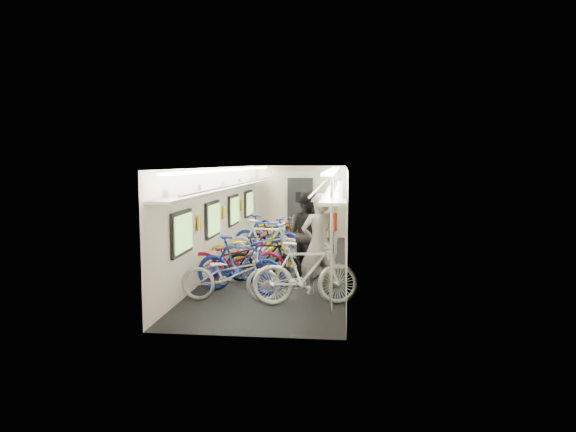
% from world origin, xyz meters
% --- Properties ---
extents(train_car_shell, '(10.00, 10.00, 10.00)m').
position_xyz_m(train_car_shell, '(-0.36, 0.71, 1.66)').
color(train_car_shell, black).
rests_on(train_car_shell, ground).
extents(bicycle_0, '(1.82, 0.65, 0.95)m').
position_xyz_m(bicycle_0, '(-0.59, -3.12, 0.48)').
color(bicycle_0, silver).
rests_on(bicycle_0, ground).
extents(bicycle_1, '(1.91, 0.95, 1.11)m').
position_xyz_m(bicycle_1, '(-0.53, -2.57, 0.55)').
color(bicycle_1, navy).
rests_on(bicycle_1, ground).
extents(bicycle_2, '(2.14, 1.02, 1.08)m').
position_xyz_m(bicycle_2, '(-0.75, -1.93, 0.54)').
color(bicycle_2, maroon).
rests_on(bicycle_2, ground).
extents(bicycle_3, '(1.69, 0.70, 0.99)m').
position_xyz_m(bicycle_3, '(-0.21, -1.71, 0.49)').
color(bicycle_3, black).
rests_on(bicycle_3, ground).
extents(bicycle_4, '(2.05, 0.96, 1.03)m').
position_xyz_m(bicycle_4, '(-0.67, -0.83, 0.52)').
color(bicycle_4, '#B8B311').
rests_on(bicycle_4, ground).
extents(bicycle_5, '(2.01, 0.83, 1.17)m').
position_xyz_m(bicycle_5, '(-0.41, -0.20, 0.58)').
color(bicycle_5, silver).
rests_on(bicycle_5, ground).
extents(bicycle_6, '(1.91, 0.69, 1.00)m').
position_xyz_m(bicycle_6, '(-0.47, -0.17, 0.50)').
color(bicycle_6, silver).
rests_on(bicycle_6, ground).
extents(bicycle_7, '(2.01, 1.04, 1.16)m').
position_xyz_m(bicycle_7, '(-0.54, 0.98, 0.58)').
color(bicycle_7, '#1A2DA1').
rests_on(bicycle_7, ground).
extents(bicycle_8, '(1.93, 1.23, 0.96)m').
position_xyz_m(bicycle_8, '(-0.39, 1.54, 0.48)').
color(bicycle_8, maroon).
rests_on(bicycle_8, ground).
extents(bicycle_9, '(1.61, 0.53, 0.96)m').
position_xyz_m(bicycle_9, '(-0.42, 1.51, 0.48)').
color(bicycle_9, black).
rests_on(bicycle_9, ground).
extents(bicycle_10, '(1.99, 1.03, 0.99)m').
position_xyz_m(bicycle_10, '(-0.31, 3.02, 0.50)').
color(bicycle_10, '#C79212').
rests_on(bicycle_10, ground).
extents(bicycle_11, '(1.95, 0.86, 1.13)m').
position_xyz_m(bicycle_11, '(0.79, -3.25, 0.57)').
color(bicycle_11, silver).
rests_on(bicycle_11, ground).
extents(bicycle_12, '(1.79, 0.90, 0.90)m').
position_xyz_m(bicycle_12, '(-0.56, 3.37, 0.45)').
color(bicycle_12, slate).
rests_on(bicycle_12, ground).
extents(passenger_near, '(0.83, 0.71, 1.93)m').
position_xyz_m(passenger_near, '(0.98, -2.43, 0.97)').
color(passenger_near, gray).
rests_on(passenger_near, ground).
extents(passenger_mid, '(1.16, 1.12, 1.88)m').
position_xyz_m(passenger_mid, '(0.65, -0.88, 0.94)').
color(passenger_mid, black).
rests_on(passenger_mid, ground).
extents(backpack, '(0.29, 0.20, 0.38)m').
position_xyz_m(backpack, '(1.16, -1.51, 1.28)').
color(backpack, red).
rests_on(backpack, passenger_near).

